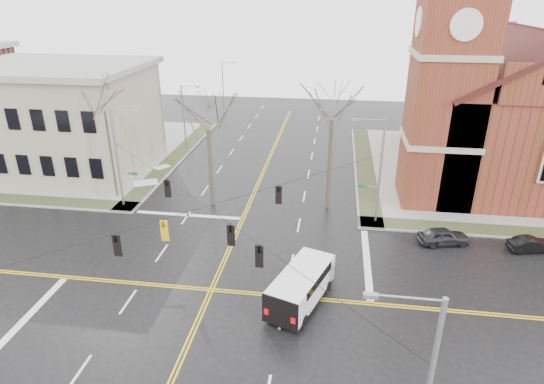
# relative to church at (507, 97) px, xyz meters

# --- Properties ---
(ground) EXTENTS (120.00, 120.00, 0.00)m
(ground) POSITION_rel_church_xyz_m (-24.76, -24.78, -8.43)
(ground) COLOR black
(ground) RESTS_ON ground
(sidewalks) EXTENTS (80.00, 80.00, 0.17)m
(sidewalks) POSITION_rel_church_xyz_m (-24.76, -24.78, -8.36)
(sidewalks) COLOR gray
(sidewalks) RESTS_ON ground
(road_markings) EXTENTS (100.00, 100.00, 0.01)m
(road_markings) POSITION_rel_church_xyz_m (-24.76, -24.78, -8.43)
(road_markings) COLOR gold
(road_markings) RESTS_ON ground
(church) EXTENTS (24.28, 27.48, 27.50)m
(church) POSITION_rel_church_xyz_m (0.00, 0.00, 0.00)
(church) COLOR brown
(church) RESTS_ON ground
(civic_building_a) EXTENTS (18.00, 14.00, 11.00)m
(civic_building_a) POSITION_rel_church_xyz_m (-46.76, -4.78, -2.93)
(civic_building_a) COLOR gray
(civic_building_a) RESTS_ON ground
(signal_pole_ne) EXTENTS (2.75, 0.22, 9.00)m
(signal_pole_ne) POSITION_rel_church_xyz_m (-13.44, -13.28, -3.48)
(signal_pole_ne) COLOR gray
(signal_pole_ne) RESTS_ON ground
(signal_pole_nw) EXTENTS (2.75, 0.22, 9.00)m
(signal_pole_nw) POSITION_rel_church_xyz_m (-36.09, -13.28, -3.48)
(signal_pole_nw) COLOR gray
(signal_pole_nw) RESTS_ON ground
(span_wires) EXTENTS (23.02, 23.02, 0.03)m
(span_wires) POSITION_rel_church_xyz_m (-24.76, -24.78, -2.23)
(span_wires) COLOR black
(span_wires) RESTS_ON ground
(traffic_signals) EXTENTS (8.21, 8.26, 1.30)m
(traffic_signals) POSITION_rel_church_xyz_m (-24.76, -25.45, -2.98)
(traffic_signals) COLOR black
(traffic_signals) RESTS_ON ground
(streetlight_north_a) EXTENTS (2.30, 0.20, 8.00)m
(streetlight_north_a) POSITION_rel_church_xyz_m (-35.42, 3.22, -3.97)
(streetlight_north_a) COLOR gray
(streetlight_north_a) RESTS_ON ground
(streetlight_north_b) EXTENTS (2.30, 0.20, 8.00)m
(streetlight_north_b) POSITION_rel_church_xyz_m (-35.42, 23.22, -3.97)
(streetlight_north_b) COLOR gray
(streetlight_north_b) RESTS_ON ground
(cargo_van) EXTENTS (4.21, 6.44, 2.29)m
(cargo_van) POSITION_rel_church_xyz_m (-18.65, -25.09, -7.08)
(cargo_van) COLOR white
(cargo_van) RESTS_ON ground
(parked_car_a) EXTENTS (4.20, 2.39, 1.35)m
(parked_car_a) POSITION_rel_church_xyz_m (-8.22, -16.26, -7.76)
(parked_car_a) COLOR #232325
(parked_car_a) RESTS_ON ground
(parked_car_b) EXTENTS (3.64, 1.91, 1.14)m
(parked_car_b) POSITION_rel_church_xyz_m (-1.75, -16.44, -7.86)
(parked_car_b) COLOR black
(parked_car_b) RESTS_ON ground
(tree_nw_far) EXTENTS (4.00, 4.00, 12.53)m
(tree_nw_far) POSITION_rel_church_xyz_m (-37.84, -11.49, 0.62)
(tree_nw_far) COLOR #332B20
(tree_nw_far) RESTS_ON ground
(tree_nw_near) EXTENTS (4.00, 4.00, 10.58)m
(tree_nw_near) POSITION_rel_church_xyz_m (-28.19, -11.63, -0.77)
(tree_nw_near) COLOR #332B20
(tree_nw_near) RESTS_ON ground
(tree_ne) EXTENTS (4.00, 4.00, 12.20)m
(tree_ne) POSITION_rel_church_xyz_m (-17.48, -10.82, 0.39)
(tree_ne) COLOR #332B20
(tree_ne) RESTS_ON ground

